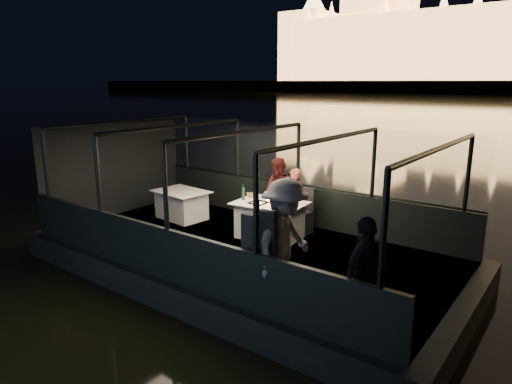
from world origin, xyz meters
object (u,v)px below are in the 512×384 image
Objects in this scene: chair_port_left at (279,208)px; passenger_dark at (366,270)px; coat_stand at (258,246)px; passenger_stripe at (285,247)px; dining_table_aft at (182,203)px; dining_table_central at (270,220)px; chair_port_right at (300,213)px; person_man_maroon at (278,194)px; wine_bottle at (243,193)px; person_woman_coral at (294,196)px.

passenger_dark reaches higher than chair_port_left.
passenger_stripe reaches higher than coat_stand.
chair_port_left is at bearing -121.70° from passenger_dark.
coat_stand is 1.01× the size of passenger_dark.
coat_stand is at bearing -71.97° from passenger_dark.
dining_table_central is at bearing 3.25° from dining_table_aft.
chair_port_right reaches higher than dining_table_aft.
wine_bottle is at bearing -83.59° from person_man_maroon.
person_woman_coral is (0.08, 0.82, 0.36)m from dining_table_central.
coat_stand is (1.56, -2.51, 0.51)m from dining_table_central.
person_woman_coral is (-0.27, 0.19, 0.30)m from chair_port_right.
coat_stand is 0.40m from passenger_stripe.
passenger_stripe is at bearing -32.62° from person_man_maroon.
dining_table_aft is at bearing 149.73° from coat_stand.
person_woman_coral is at bearing 42.55° from chair_port_left.
chair_port_right is 0.52× the size of passenger_stripe.
passenger_stripe is (0.26, 0.29, -0.05)m from coat_stand.
chair_port_right is at bearing 15.17° from dining_table_aft.
passenger_dark is (1.30, -0.07, 0.00)m from passenger_stripe.
chair_port_right is 3.23m from passenger_stripe.
person_man_maroon is 4.69× the size of wine_bottle.
person_man_maroon is 1.00m from wine_bottle.
wine_bottle is (-0.37, -0.83, 0.47)m from chair_port_left.
coat_stand reaches higher than person_woman_coral.
person_man_maroon reaches higher than person_woman_coral.
wine_bottle is at bearing -142.06° from chair_port_right.
dining_table_central is 0.91× the size of coat_stand.
person_man_maroon is (-0.69, 0.18, 0.30)m from chair_port_right.
chair_port_left is 3.59m from passenger_stripe.
passenger_dark is at bearing -19.99° from person_man_maroon.
dining_table_central is 4.35× the size of wine_bottle.
passenger_stripe is (2.17, -3.02, 0.10)m from person_man_maroon.
dining_table_aft is 1.38× the size of chair_port_left.
dining_table_central is 0.77× the size of passenger_stripe.
chair_port_right reaches higher than dining_table_central.
person_woman_coral is 4.11× the size of wine_bottle.
passenger_stripe is (4.32, -2.08, 0.47)m from dining_table_aft.
coat_stand is at bearing -38.41° from person_man_maroon.
chair_port_left is 0.60× the size of person_man_maroon.
chair_port_right is at bearing 61.04° from dining_table_central.
coat_stand is 4.80× the size of wine_bottle.
passenger_stripe is (1.75, -3.04, 0.10)m from person_woman_coral.
dining_table_aft is at bearing -179.95° from wine_bottle.
wine_bottle is at bearing 132.38° from coat_stand.
dining_table_central is 0.81m from wine_bottle.
dining_table_central is 3.90m from passenger_dark.
chair_port_right is at bearing 7.33° from person_man_maroon.
dining_table_central is 2.91m from passenger_stripe.
coat_stand is at bearing 135.09° from passenger_stripe.
wine_bottle is at bearing 46.54° from passenger_stripe.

